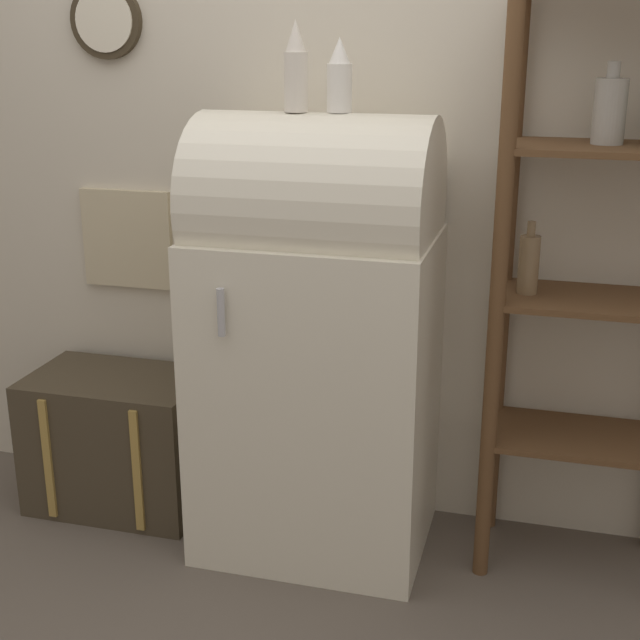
# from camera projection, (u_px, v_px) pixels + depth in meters

# --- Properties ---
(ground_plane) EXTENTS (12.00, 12.00, 0.00)m
(ground_plane) POSITION_uv_depth(u_px,v_px,m) (296.00, 577.00, 2.96)
(ground_plane) COLOR #60564C
(wall_back) EXTENTS (7.00, 0.09, 2.70)m
(wall_back) POSITION_uv_depth(u_px,v_px,m) (340.00, 146.00, 3.07)
(wall_back) COLOR beige
(wall_back) RESTS_ON ground_plane
(refrigerator) EXTENTS (0.77, 0.62, 1.49)m
(refrigerator) POSITION_uv_depth(u_px,v_px,m) (317.00, 336.00, 2.95)
(refrigerator) COLOR silver
(refrigerator) RESTS_ON ground_plane
(suitcase_trunk) EXTENTS (0.64, 0.42, 0.51)m
(suitcase_trunk) POSITION_uv_depth(u_px,v_px,m) (119.00, 440.00, 3.35)
(suitcase_trunk) COLOR #423828
(suitcase_trunk) RESTS_ON ground_plane
(shelf_unit) EXTENTS (0.61, 0.36, 1.88)m
(shelf_unit) POSITION_uv_depth(u_px,v_px,m) (595.00, 256.00, 2.73)
(shelf_unit) COLOR brown
(shelf_unit) RESTS_ON ground_plane
(vase_left) EXTENTS (0.07, 0.07, 0.27)m
(vase_left) POSITION_uv_depth(u_px,v_px,m) (296.00, 69.00, 2.70)
(vase_left) COLOR silver
(vase_left) RESTS_ON refrigerator
(vase_center) EXTENTS (0.08, 0.08, 0.22)m
(vase_center) POSITION_uv_depth(u_px,v_px,m) (339.00, 78.00, 2.69)
(vase_center) COLOR white
(vase_center) RESTS_ON refrigerator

